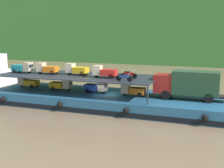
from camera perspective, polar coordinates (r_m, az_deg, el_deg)
The scene contains 14 objects.
ground_plane at distance 36.23m, azimuth -1.02°, elevation -4.15°, with size 400.00×400.00×0.00m, color #7F664C.
cargo_barge at distance 36.04m, azimuth -1.04°, elevation -3.00°, with size 28.62×8.74×1.50m.
covered_lorry at distance 33.62m, azimuth 14.09°, elevation 0.02°, with size 7.88×2.36×3.10m.
cargo_rack at distance 37.10m, azimuth -6.51°, elevation 1.53°, with size 19.42×7.41×2.00m.
mini_truck_lower_stern at distance 41.37m, azimuth -15.42°, elevation 0.36°, with size 2.76×1.24×1.38m.
mini_truck_lower_aft at distance 38.47m, azimuth -9.43°, elevation -0.12°, with size 2.77×1.25×1.38m.
mini_truck_lower_mid at distance 36.45m, azimuth -2.97°, elevation -0.55°, with size 2.79×1.29×1.38m.
mini_truck_lower_fore at distance 34.61m, azimuth 3.90°, elevation -1.12°, with size 2.75×1.22×1.38m.
mini_truck_upper_stern at distance 40.59m, azimuth -16.35°, elevation 2.99°, with size 2.78×1.28×1.38m.
mini_truck_upper_mid at distance 38.77m, azimuth -12.05°, elevation 2.86°, with size 2.76×1.24×1.38m.
mini_truck_upper_fore at distance 37.26m, azimuth -6.65°, elevation 2.74°, with size 2.76×1.23×1.38m.
mini_truck_upper_bow at distance 34.86m, azimuth -1.43°, elevation 2.31°, with size 2.77×1.25×1.38m.
motorcycle_upper_port at distance 32.46m, azimuth 2.25°, elevation 1.29°, with size 1.90×0.55×0.87m.
motorcycle_upper_centre at distance 34.59m, azimuth 3.20°, elevation 1.81°, with size 1.90×0.55×0.87m.
Camera 1 is at (12.86, -32.72, 8.77)m, focal length 48.90 mm.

